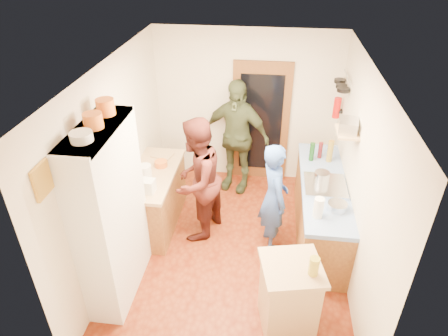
% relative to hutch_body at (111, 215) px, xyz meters
% --- Properties ---
extents(floor, '(3.00, 4.00, 0.02)m').
position_rel_hutch_body_xyz_m(floor, '(1.30, 0.80, -1.11)').
color(floor, maroon).
rests_on(floor, ground).
extents(ceiling, '(3.00, 4.00, 0.02)m').
position_rel_hutch_body_xyz_m(ceiling, '(1.30, 0.80, 1.51)').
color(ceiling, silver).
rests_on(ceiling, ground).
extents(wall_back, '(3.00, 0.02, 2.60)m').
position_rel_hutch_body_xyz_m(wall_back, '(1.30, 2.81, 0.20)').
color(wall_back, beige).
rests_on(wall_back, ground).
extents(wall_front, '(3.00, 0.02, 2.60)m').
position_rel_hutch_body_xyz_m(wall_front, '(1.30, -1.21, 0.20)').
color(wall_front, beige).
rests_on(wall_front, ground).
extents(wall_left, '(0.02, 4.00, 2.60)m').
position_rel_hutch_body_xyz_m(wall_left, '(-0.21, 0.80, 0.20)').
color(wall_left, beige).
rests_on(wall_left, ground).
extents(wall_right, '(0.02, 4.00, 2.60)m').
position_rel_hutch_body_xyz_m(wall_right, '(2.81, 0.80, 0.20)').
color(wall_right, beige).
rests_on(wall_right, ground).
extents(door_frame, '(0.95, 0.06, 2.10)m').
position_rel_hutch_body_xyz_m(door_frame, '(1.55, 2.77, -0.05)').
color(door_frame, brown).
rests_on(door_frame, ground).
extents(door_glass, '(0.70, 0.02, 1.70)m').
position_rel_hutch_body_xyz_m(door_glass, '(1.55, 2.74, -0.05)').
color(door_glass, black).
rests_on(door_glass, door_frame).
extents(hutch_body, '(0.40, 1.20, 2.20)m').
position_rel_hutch_body_xyz_m(hutch_body, '(0.00, 0.00, 0.00)').
color(hutch_body, silver).
rests_on(hutch_body, ground).
extents(hutch_top_shelf, '(0.40, 1.14, 0.04)m').
position_rel_hutch_body_xyz_m(hutch_top_shelf, '(0.00, 0.00, 1.08)').
color(hutch_top_shelf, silver).
rests_on(hutch_top_shelf, hutch_body).
extents(plate_stack, '(0.21, 0.21, 0.09)m').
position_rel_hutch_body_xyz_m(plate_stack, '(0.00, -0.29, 1.14)').
color(plate_stack, white).
rests_on(plate_stack, hutch_top_shelf).
extents(orange_pot_a, '(0.19, 0.19, 0.15)m').
position_rel_hutch_body_xyz_m(orange_pot_a, '(0.00, -0.01, 1.18)').
color(orange_pot_a, orange).
rests_on(orange_pot_a, hutch_top_shelf).
extents(orange_pot_b, '(0.19, 0.19, 0.17)m').
position_rel_hutch_body_xyz_m(orange_pot_b, '(0.00, 0.31, 1.19)').
color(orange_pot_b, orange).
rests_on(orange_pot_b, hutch_top_shelf).
extents(left_counter_base, '(0.60, 1.40, 0.85)m').
position_rel_hutch_body_xyz_m(left_counter_base, '(0.10, 1.25, -0.68)').
color(left_counter_base, '#9A662B').
rests_on(left_counter_base, ground).
extents(left_counter_top, '(0.64, 1.44, 0.05)m').
position_rel_hutch_body_xyz_m(left_counter_top, '(0.10, 1.25, -0.23)').
color(left_counter_top, tan).
rests_on(left_counter_top, left_counter_base).
extents(toaster, '(0.26, 0.18, 0.18)m').
position_rel_hutch_body_xyz_m(toaster, '(0.15, 0.79, -0.11)').
color(toaster, white).
rests_on(toaster, left_counter_top).
extents(kettle, '(0.20, 0.20, 0.20)m').
position_rel_hutch_body_xyz_m(kettle, '(0.05, 1.10, -0.10)').
color(kettle, white).
rests_on(kettle, left_counter_top).
extents(orange_bowl, '(0.23, 0.23, 0.08)m').
position_rel_hutch_body_xyz_m(orange_bowl, '(0.18, 1.43, -0.16)').
color(orange_bowl, orange).
rests_on(orange_bowl, left_counter_top).
extents(chopping_board, '(0.34, 0.28, 0.02)m').
position_rel_hutch_body_xyz_m(chopping_board, '(0.12, 1.73, -0.19)').
color(chopping_board, tan).
rests_on(chopping_board, left_counter_top).
extents(right_counter_base, '(0.60, 2.20, 0.84)m').
position_rel_hutch_body_xyz_m(right_counter_base, '(2.50, 1.30, -0.68)').
color(right_counter_base, '#9A662B').
rests_on(right_counter_base, ground).
extents(right_counter_top, '(0.62, 2.22, 0.06)m').
position_rel_hutch_body_xyz_m(right_counter_top, '(2.50, 1.30, -0.23)').
color(right_counter_top, '#164AB8').
rests_on(right_counter_top, right_counter_base).
extents(hob, '(0.55, 0.58, 0.04)m').
position_rel_hutch_body_xyz_m(hob, '(2.50, 1.20, -0.18)').
color(hob, silver).
rests_on(hob, right_counter_top).
extents(pot_on_hob, '(0.20, 0.20, 0.13)m').
position_rel_hutch_body_xyz_m(pot_on_hob, '(2.45, 1.28, -0.09)').
color(pot_on_hob, silver).
rests_on(pot_on_hob, hob).
extents(bottle_a, '(0.09, 0.09, 0.28)m').
position_rel_hutch_body_xyz_m(bottle_a, '(2.35, 1.89, -0.06)').
color(bottle_a, '#143F14').
rests_on(bottle_a, right_counter_top).
extents(bottle_b, '(0.07, 0.07, 0.25)m').
position_rel_hutch_body_xyz_m(bottle_b, '(2.48, 1.98, -0.07)').
color(bottle_b, '#591419').
rests_on(bottle_b, right_counter_top).
extents(bottle_c, '(0.09, 0.09, 0.34)m').
position_rel_hutch_body_xyz_m(bottle_c, '(2.61, 1.89, -0.03)').
color(bottle_c, olive).
rests_on(bottle_c, right_counter_top).
extents(paper_towel, '(0.13, 0.13, 0.26)m').
position_rel_hutch_body_xyz_m(paper_towel, '(2.35, 0.54, -0.07)').
color(paper_towel, white).
rests_on(paper_towel, right_counter_top).
extents(mixing_bowl, '(0.29, 0.29, 0.09)m').
position_rel_hutch_body_xyz_m(mixing_bowl, '(2.60, 0.71, -0.15)').
color(mixing_bowl, silver).
rests_on(mixing_bowl, right_counter_top).
extents(island_base, '(0.66, 0.66, 0.86)m').
position_rel_hutch_body_xyz_m(island_base, '(2.04, -0.34, -0.67)').
color(island_base, tan).
rests_on(island_base, ground).
extents(island_top, '(0.74, 0.74, 0.05)m').
position_rel_hutch_body_xyz_m(island_top, '(2.04, -0.34, -0.22)').
color(island_top, tan).
rests_on(island_top, island_base).
extents(cutting_board, '(0.40, 0.35, 0.02)m').
position_rel_hutch_body_xyz_m(cutting_board, '(1.98, -0.30, -0.21)').
color(cutting_board, white).
rests_on(cutting_board, island_top).
extents(oil_jar, '(0.12, 0.12, 0.21)m').
position_rel_hutch_body_xyz_m(oil_jar, '(2.24, -0.41, -0.09)').
color(oil_jar, '#AD9E2D').
rests_on(oil_jar, island_top).
extents(pan_rail, '(0.02, 0.65, 0.02)m').
position_rel_hutch_body_xyz_m(pan_rail, '(2.76, 2.33, 0.95)').
color(pan_rail, silver).
rests_on(pan_rail, wall_right).
extents(pan_hang_a, '(0.18, 0.18, 0.05)m').
position_rel_hutch_body_xyz_m(pan_hang_a, '(2.70, 2.15, 0.82)').
color(pan_hang_a, black).
rests_on(pan_hang_a, pan_rail).
extents(pan_hang_b, '(0.16, 0.16, 0.05)m').
position_rel_hutch_body_xyz_m(pan_hang_b, '(2.70, 2.35, 0.80)').
color(pan_hang_b, black).
rests_on(pan_hang_b, pan_rail).
extents(pan_hang_c, '(0.17, 0.17, 0.05)m').
position_rel_hutch_body_xyz_m(pan_hang_c, '(2.70, 2.55, 0.81)').
color(pan_hang_c, black).
rests_on(pan_hang_c, pan_rail).
extents(wall_shelf, '(0.26, 0.42, 0.03)m').
position_rel_hutch_body_xyz_m(wall_shelf, '(2.67, 1.25, 0.60)').
color(wall_shelf, tan).
rests_on(wall_shelf, wall_right).
extents(radio, '(0.27, 0.33, 0.15)m').
position_rel_hutch_body_xyz_m(radio, '(2.67, 1.25, 0.69)').
color(radio, silver).
rests_on(radio, wall_shelf).
extents(ext_bracket, '(0.06, 0.10, 0.04)m').
position_rel_hutch_body_xyz_m(ext_bracket, '(2.77, 2.50, 0.35)').
color(ext_bracket, black).
rests_on(ext_bracket, wall_right).
extents(fire_extinguisher, '(0.11, 0.11, 0.32)m').
position_rel_hutch_body_xyz_m(fire_extinguisher, '(2.71, 2.50, 0.40)').
color(fire_extinguisher, red).
rests_on(fire_extinguisher, wall_right).
extents(picture_frame, '(0.03, 0.25, 0.30)m').
position_rel_hutch_body_xyz_m(picture_frame, '(-0.18, -0.75, 0.95)').
color(picture_frame, gold).
rests_on(picture_frame, wall_left).
extents(person_hob, '(0.54, 0.67, 1.59)m').
position_rel_hutch_body_xyz_m(person_hob, '(1.86, 1.00, -0.31)').
color(person_hob, '#3151A2').
rests_on(person_hob, ground).
extents(person_left, '(0.93, 1.06, 1.82)m').
position_rel_hutch_body_xyz_m(person_left, '(0.81, 1.15, -0.19)').
color(person_left, '#461A15').
rests_on(person_left, ground).
extents(person_back, '(1.21, 0.77, 1.92)m').
position_rel_hutch_body_xyz_m(person_back, '(1.18, 2.38, -0.14)').
color(person_back, '#363E26').
rests_on(person_back, ground).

